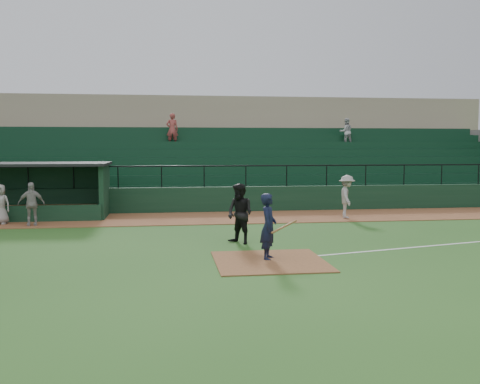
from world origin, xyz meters
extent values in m
plane|color=#25501A|center=(0.00, 0.00, 0.00)|extent=(90.00, 90.00, 0.00)
cube|color=brown|center=(0.00, 8.00, 0.01)|extent=(40.00, 4.00, 0.03)
cube|color=brown|center=(0.00, -1.00, 0.01)|extent=(3.00, 3.00, 0.03)
cube|color=black|center=(0.00, 10.20, 0.60)|extent=(36.00, 0.35, 1.20)
cylinder|color=black|center=(0.00, 10.20, 2.20)|extent=(36.00, 0.06, 0.06)
cube|color=slate|center=(0.00, 15.10, 1.80)|extent=(36.00, 9.00, 3.60)
cube|color=#0E341E|center=(0.00, 14.60, 2.25)|extent=(34.56, 8.00, 4.05)
cube|color=gray|center=(0.00, 21.60, 3.20)|extent=(38.00, 3.00, 6.40)
cube|color=slate|center=(0.00, 19.60, 3.70)|extent=(36.00, 2.00, 0.20)
imported|color=#B8B8B8|center=(8.26, 16.90, 3.99)|extent=(0.82, 0.64, 1.69)
imported|color=#9E3F3A|center=(-2.40, 16.90, 4.10)|extent=(0.70, 0.46, 1.91)
cube|color=black|center=(-9.75, 10.40, 1.15)|extent=(8.50, 0.20, 2.30)
cube|color=black|center=(-5.50, 9.10, 1.15)|extent=(0.20, 2.60, 2.30)
cube|color=black|center=(-9.75, 9.10, 2.36)|extent=(8.90, 3.20, 0.12)
cube|color=olive|center=(-9.75, 10.00, 0.25)|extent=(7.65, 0.40, 0.50)
imported|color=black|center=(0.01, -0.70, 0.93)|extent=(0.64, 0.79, 1.86)
cylinder|color=olive|center=(0.41, -0.90, 0.95)|extent=(0.79, 0.34, 0.35)
imported|color=black|center=(-0.44, 1.83, 0.98)|extent=(1.18, 1.20, 1.95)
imported|color=#9D9793|center=(4.96, 7.06, 0.96)|extent=(0.94, 1.33, 1.87)
imported|color=#9B9591|center=(-8.06, 6.68, 0.88)|extent=(1.05, 0.55, 1.71)
imported|color=gray|center=(-9.37, 7.24, 0.83)|extent=(0.87, 0.65, 1.60)
camera|label=1|loc=(-2.79, -15.20, 3.18)|focal=40.20mm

